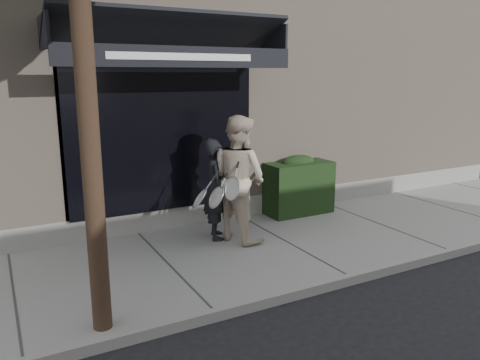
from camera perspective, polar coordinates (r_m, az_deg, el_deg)
ground at (r=7.74m, az=5.51°, el=-8.21°), size 80.00×80.00×0.00m
sidewalk at (r=7.72m, az=5.52°, el=-7.80°), size 20.00×3.00×0.12m
curb at (r=6.59m, az=13.17°, el=-11.73°), size 20.00×0.10×0.14m
building_facade at (r=11.67m, az=-8.16°, el=12.50°), size 14.30×8.04×5.64m
hedge at (r=9.13m, az=7.00°, el=-0.67°), size 1.30×0.70×1.14m
pedestrian_front at (r=7.59m, az=-2.97°, el=-1.09°), size 0.83×0.89×1.66m
pedestrian_back at (r=7.49m, az=-0.16°, el=0.20°), size 1.04×1.18×2.03m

